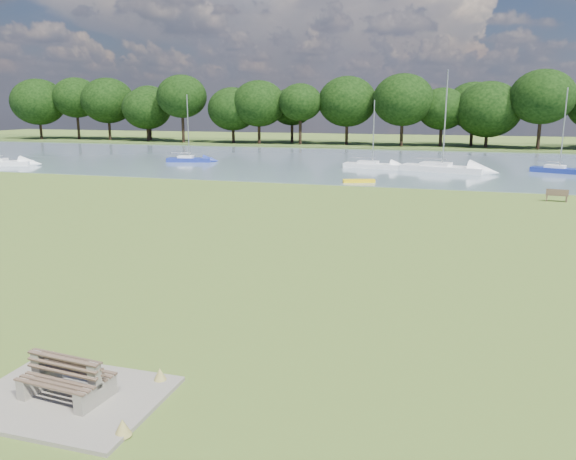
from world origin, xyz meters
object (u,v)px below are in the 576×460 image
(sailboat_3, at_px, (372,164))
(riverbank_bench, at_px, (557,195))
(sailboat_0, at_px, (0,161))
(sailboat_1, at_px, (189,158))
(kayak, at_px, (359,181))
(sailboat_5, at_px, (441,166))
(bench_pair, at_px, (66,379))
(sailboat_4, at_px, (559,168))

(sailboat_3, bearing_deg, riverbank_bench, -42.51)
(sailboat_0, height_order, sailboat_1, sailboat_0)
(riverbank_bench, xyz_separation_m, sailboat_1, (-36.98, 17.73, 0.06))
(sailboat_1, distance_m, sailboat_3, 21.58)
(kayak, relative_size, sailboat_5, 0.28)
(bench_pair, bearing_deg, sailboat_3, 96.09)
(bench_pair, distance_m, sailboat_3, 49.90)
(kayak, bearing_deg, sailboat_3, 72.54)
(bench_pair, bearing_deg, sailboat_4, 76.23)
(kayak, xyz_separation_m, sailboat_5, (6.50, 10.66, 0.38))
(sailboat_1, bearing_deg, kayak, -43.24)
(sailboat_4, xyz_separation_m, sailboat_5, (-11.08, -1.99, 0.05))
(kayak, xyz_separation_m, sailboat_0, (-40.27, 2.38, 0.33))
(sailboat_0, distance_m, sailboat_5, 47.50)
(bench_pair, distance_m, riverbank_bench, 35.76)
(sailboat_3, xyz_separation_m, sailboat_5, (7.16, -1.17, 0.09))
(riverbank_bench, height_order, sailboat_0, sailboat_0)
(sailboat_1, bearing_deg, sailboat_5, -17.54)
(sailboat_0, height_order, sailboat_3, sailboat_0)
(sailboat_1, bearing_deg, sailboat_3, -15.45)
(sailboat_0, distance_m, sailboat_4, 58.76)
(riverbank_bench, bearing_deg, sailboat_3, 137.07)
(riverbank_bench, bearing_deg, bench_pair, -109.02)
(kayak, relative_size, sailboat_0, 0.31)
(kayak, xyz_separation_m, sailboat_1, (-22.23, 12.21, 0.32))
(kayak, height_order, sailboat_1, sailboat_1)
(sailboat_1, xyz_separation_m, sailboat_4, (39.81, 0.45, 0.02))
(bench_pair, xyz_separation_m, kayak, (0.08, 38.06, -0.34))
(sailboat_1, bearing_deg, sailboat_4, -13.82)
(sailboat_0, bearing_deg, sailboat_4, -10.91)
(riverbank_bench, relative_size, sailboat_3, 0.21)
(bench_pair, height_order, kayak, bench_pair)
(sailboat_0, height_order, sailboat_5, sailboat_5)
(sailboat_0, distance_m, sailboat_1, 20.54)
(sailboat_4, height_order, sailboat_5, sailboat_5)
(riverbank_bench, bearing_deg, kayak, 164.94)
(sailboat_5, bearing_deg, riverbank_bench, -47.93)
(sailboat_5, bearing_deg, sailboat_4, 25.26)
(bench_pair, xyz_separation_m, riverbank_bench, (14.83, 32.54, -0.08))
(bench_pair, relative_size, kayak, 0.74)
(kayak, height_order, sailboat_5, sailboat_5)
(sailboat_4, bearing_deg, riverbank_bench, -76.93)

